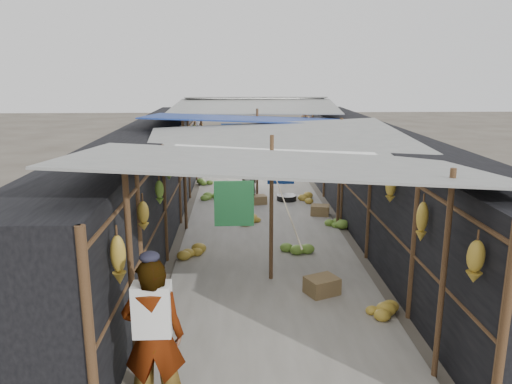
{
  "coord_description": "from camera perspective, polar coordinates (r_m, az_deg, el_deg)",
  "views": [
    {
      "loc": [
        -0.59,
        -5.31,
        3.64
      ],
      "look_at": [
        -0.21,
        4.51,
        1.25
      ],
      "focal_mm": 35.0,
      "sensor_mm": 36.0,
      "label": 1
    }
  ],
  "objects": [
    {
      "name": "ground",
      "position": [
        6.47,
        3.63,
        -20.64
      ],
      "size": [
        80.0,
        80.0,
        0.0
      ],
      "primitive_type": "plane",
      "color": "#6B6356",
      "rests_on": "ground"
    },
    {
      "name": "aisle_slab",
      "position": [
        12.37,
        0.61,
        -3.4
      ],
      "size": [
        3.6,
        16.0,
        0.02
      ],
      "primitive_type": "cube",
      "color": "#9E998E",
      "rests_on": "ground"
    },
    {
      "name": "stall_left",
      "position": [
        12.26,
        -12.1,
        1.63
      ],
      "size": [
        1.4,
        15.0,
        2.3
      ],
      "primitive_type": "cube",
      "color": "black",
      "rests_on": "ground"
    },
    {
      "name": "stall_right",
      "position": [
        12.51,
        13.07,
        1.83
      ],
      "size": [
        1.4,
        15.0,
        2.3
      ],
      "primitive_type": "cube",
      "color": "black",
      "rests_on": "ground"
    },
    {
      "name": "crate_near",
      "position": [
        8.53,
        7.54,
        -10.61
      ],
      "size": [
        0.63,
        0.58,
        0.31
      ],
      "primitive_type": "cube",
      "rotation": [
        0.0,
        0.0,
        0.43
      ],
      "color": "#917049",
      "rests_on": "ground"
    },
    {
      "name": "crate_mid",
      "position": [
        12.98,
        7.33,
        -2.11
      ],
      "size": [
        0.53,
        0.46,
        0.28
      ],
      "primitive_type": "cube",
      "rotation": [
        0.0,
        0.0,
        -0.23
      ],
      "color": "#917049",
      "rests_on": "ground"
    },
    {
      "name": "crate_back",
      "position": [
        13.95,
        0.32,
        -0.91
      ],
      "size": [
        0.47,
        0.41,
        0.26
      ],
      "primitive_type": "cube",
      "rotation": [
        0.0,
        0.0,
        0.23
      ],
      "color": "#917049",
      "rests_on": "ground"
    },
    {
      "name": "black_basin",
      "position": [
        14.37,
        3.51,
        -0.69
      ],
      "size": [
        0.57,
        0.57,
        0.17
      ],
      "primitive_type": "cylinder",
      "color": "black",
      "rests_on": "ground"
    },
    {
      "name": "vendor_elderly",
      "position": [
        5.61,
        -11.6,
        -15.94
      ],
      "size": [
        0.67,
        0.46,
        1.79
      ],
      "primitive_type": "imported",
      "rotation": [
        0.0,
        0.0,
        3.19
      ],
      "color": "white",
      "rests_on": "ground"
    },
    {
      "name": "shopper_blue",
      "position": [
        13.77,
        -0.58,
        1.76
      ],
      "size": [
        0.82,
        0.66,
        1.6
      ],
      "primitive_type": "imported",
      "rotation": [
        0.0,
        0.0,
        0.06
      ],
      "color": "#213CA8",
      "rests_on": "ground"
    },
    {
      "name": "vendor_seated",
      "position": [
        16.41,
        3.1,
        2.34
      ],
      "size": [
        0.56,
        0.63,
        0.85
      ],
      "primitive_type": "imported",
      "rotation": [
        0.0,
        0.0,
        -0.99
      ],
      "color": "#4A4740",
      "rests_on": "ground"
    },
    {
      "name": "market_canopy",
      "position": [
        12.22,
        0.66,
        7.88
      ],
      "size": [
        5.62,
        15.2,
        2.77
      ],
      "color": "brown",
      "rests_on": "ground"
    },
    {
      "name": "hanging_bananas",
      "position": [
        12.21,
        1.25,
        4.39
      ],
      "size": [
        3.95,
        14.3,
        0.85
      ],
      "color": "#B28F2D",
      "rests_on": "ground"
    },
    {
      "name": "floor_bananas",
      "position": [
        11.3,
        0.08,
        -4.33
      ],
      "size": [
        3.78,
        10.46,
        0.35
      ],
      "color": "olive",
      "rests_on": "ground"
    }
  ]
}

